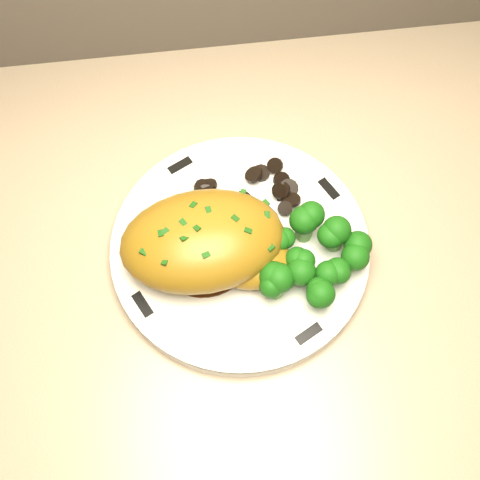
{
  "coord_description": "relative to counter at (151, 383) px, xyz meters",
  "views": [
    {
      "loc": [
        -0.07,
        1.43,
        1.45
      ],
      "look_at": [
        -0.03,
        1.69,
        0.91
      ],
      "focal_mm": 45.0,
      "sensor_mm": 36.0,
      "label": 1
    }
  ],
  "objects": [
    {
      "name": "mushroom_pile",
      "position": [
        0.16,
        0.08,
        0.46
      ],
      "size": [
        0.09,
        0.07,
        0.03
      ],
      "color": "black",
      "rests_on": "plate"
    },
    {
      "name": "rim_accent_2",
      "position": [
        0.05,
        -0.03,
        0.45
      ],
      "size": [
        0.02,
        0.03,
        0.0
      ],
      "primitive_type": "cube",
      "rotation": [
        0.0,
        0.0,
        5.19
      ],
      "color": "black",
      "rests_on": "plate"
    },
    {
      "name": "counter",
      "position": [
        0.0,
        0.0,
        0.0
      ],
      "size": [
        2.03,
        0.67,
        1.0
      ],
      "color": "#4F3224",
      "rests_on": "ground"
    },
    {
      "name": "chicken_breast",
      "position": [
        0.12,
        0.01,
        0.48
      ],
      "size": [
        0.17,
        0.12,
        0.06
      ],
      "rotation": [
        0.0,
        0.0,
        0.04
      ],
      "color": "#8F6618",
      "rests_on": "plate"
    },
    {
      "name": "rim_accent_0",
      "position": [
        0.26,
        0.07,
        0.45
      ],
      "size": [
        0.02,
        0.03,
        0.0
      ],
      "primitive_type": "cube",
      "rotation": [
        0.0,
        0.0,
        2.05
      ],
      "color": "black",
      "rests_on": "plate"
    },
    {
      "name": "rim_accent_3",
      "position": [
        0.21,
        -0.08,
        0.45
      ],
      "size": [
        0.03,
        0.02,
        0.0
      ],
      "primitive_type": "cube",
      "rotation": [
        0.0,
        0.0,
        6.76
      ],
      "color": "black",
      "rests_on": "plate"
    },
    {
      "name": "rim_accent_1",
      "position": [
        0.1,
        0.12,
        0.45
      ],
      "size": [
        0.03,
        0.02,
        0.0
      ],
      "primitive_type": "cube",
      "rotation": [
        0.0,
        0.0,
        3.62
      ],
      "color": "black",
      "rests_on": "plate"
    },
    {
      "name": "gravy_pool",
      "position": [
        0.11,
        0.01,
        0.45
      ],
      "size": [
        0.1,
        0.1,
        0.0
      ],
      "primitive_type": "cylinder",
      "color": "#3C1A0A",
      "rests_on": "plate"
    },
    {
      "name": "plate",
      "position": [
        0.15,
        0.02,
        0.44
      ],
      "size": [
        0.34,
        0.34,
        0.02
      ],
      "primitive_type": "cylinder",
      "rotation": [
        0.0,
        0.0,
        0.37
      ],
      "color": "silver",
      "rests_on": "counter"
    },
    {
      "name": "broccoli_florets",
      "position": [
        0.22,
        -0.01,
        0.48
      ],
      "size": [
        0.11,
        0.1,
        0.04
      ],
      "rotation": [
        0.0,
        0.0,
        -0.04
      ],
      "color": "#4E8538",
      "rests_on": "plate"
    }
  ]
}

